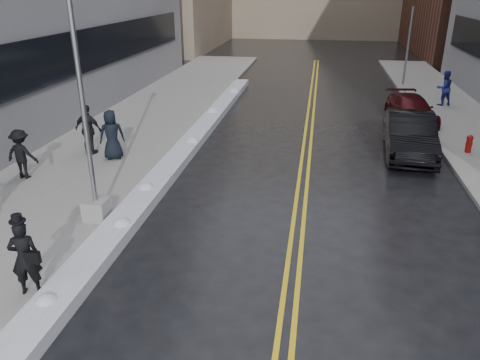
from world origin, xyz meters
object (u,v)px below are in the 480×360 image
at_px(car_black, 410,135).
at_px(fire_hydrant, 469,143).
at_px(pedestrian_d, 89,130).
at_px(lamppost, 88,141).
at_px(pedestrian_e, 22,154).
at_px(car_maroon, 411,109).
at_px(pedestrian_c, 112,135).
at_px(traffic_signal, 410,35).
at_px(pedestrian_fedora, 25,258).
at_px(pedestrian_east, 444,88).

bearing_deg(car_black, fire_hydrant, 11.09).
xyz_separation_m(pedestrian_d, car_black, (12.67, 2.40, -0.30)).
height_order(lamppost, car_black, lamppost).
bearing_deg(pedestrian_e, car_maroon, -143.20).
bearing_deg(lamppost, car_maroon, 49.92).
bearing_deg(pedestrian_c, traffic_signal, -155.09).
xyz_separation_m(fire_hydrant, car_black, (-2.40, -0.30, 0.30)).
distance_m(car_black, car_maroon, 5.21).
height_order(pedestrian_fedora, pedestrian_d, pedestrian_d).
relative_size(pedestrian_d, pedestrian_east, 1.04).
distance_m(pedestrian_d, car_black, 12.90).
height_order(pedestrian_e, car_black, pedestrian_e).
bearing_deg(traffic_signal, pedestrian_e, -128.94).
height_order(pedestrian_e, car_maroon, pedestrian_e).
distance_m(pedestrian_c, pedestrian_d, 1.22).
bearing_deg(traffic_signal, pedestrian_east, -77.54).
height_order(lamppost, traffic_signal, lamppost).
distance_m(pedestrian_fedora, pedestrian_c, 8.62).
bearing_deg(traffic_signal, fire_hydrant, -87.95).
bearing_deg(car_black, traffic_signal, 86.49).
bearing_deg(pedestrian_east, lamppost, 30.11).
distance_m(traffic_signal, car_black, 14.65).
distance_m(pedestrian_e, pedestrian_east, 21.84).
bearing_deg(pedestrian_fedora, car_black, -151.46).
bearing_deg(car_maroon, pedestrian_e, -152.09).
height_order(pedestrian_e, pedestrian_east, pedestrian_east).
relative_size(pedestrian_east, car_black, 0.37).
bearing_deg(pedestrian_east, traffic_signal, -98.66).
height_order(lamppost, pedestrian_east, lamppost).
xyz_separation_m(fire_hydrant, traffic_signal, (-0.50, 14.00, 2.85)).
distance_m(lamppost, pedestrian_c, 5.35).
relative_size(fire_hydrant, pedestrian_d, 0.37).
xyz_separation_m(traffic_signal, pedestrian_c, (-13.42, -17.10, -2.28)).
relative_size(pedestrian_d, car_maroon, 0.44).
distance_m(traffic_signal, pedestrian_e, 25.12).
distance_m(pedestrian_fedora, pedestrian_east, 23.68).
bearing_deg(pedestrian_east, car_black, 48.59).
bearing_deg(pedestrian_c, car_maroon, -174.40).
relative_size(pedestrian_c, pedestrian_e, 1.10).
bearing_deg(fire_hydrant, pedestrian_east, 84.70).
bearing_deg(lamppost, traffic_signal, 61.79).
distance_m(traffic_signal, pedestrian_d, 22.28).
xyz_separation_m(lamppost, car_black, (9.90, 7.70, -1.68)).
height_order(pedestrian_fedora, pedestrian_e, pedestrian_fedora).
bearing_deg(fire_hydrant, pedestrian_d, -169.85).
xyz_separation_m(lamppost, pedestrian_c, (-1.62, 4.90, -1.41)).
xyz_separation_m(pedestrian_d, pedestrian_e, (-1.15, -2.76, -0.12)).
bearing_deg(pedestrian_c, car_black, 166.71).
bearing_deg(pedestrian_fedora, pedestrian_east, -143.61).
height_order(fire_hydrant, pedestrian_d, pedestrian_d).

